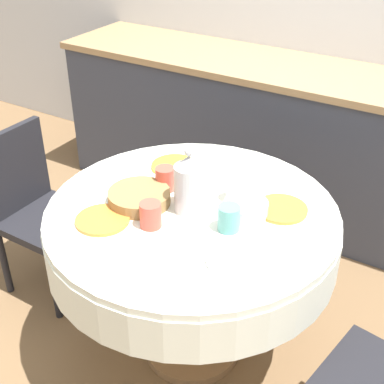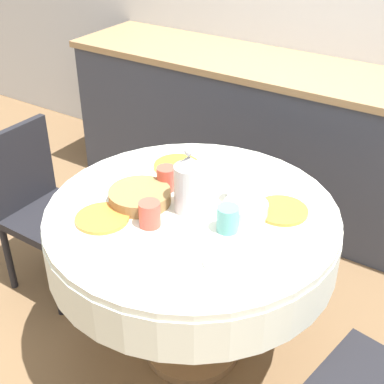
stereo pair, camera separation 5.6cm
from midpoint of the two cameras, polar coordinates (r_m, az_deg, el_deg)
name	(u,v)px [view 2 (the right image)]	position (r m, az deg, el deg)	size (l,w,h in m)	color
ground_plane	(192,348)	(2.60, 0.64, -16.27)	(12.00, 12.00, 0.00)	brown
kitchen_counter	(314,149)	(3.29, 13.35, 4.52)	(3.24, 0.64, 0.94)	#383D4C
dining_table	(192,236)	(2.16, 0.75, -4.75)	(1.16, 1.16, 0.78)	olive
chair_right	(40,202)	(2.78, -15.36, -1.06)	(0.40, 0.40, 0.86)	black
plate_near_left	(102,218)	(2.05, -8.77, -2.79)	(0.21, 0.21, 0.01)	orange
cup_near_left	(150,214)	(1.97, -3.73, -2.38)	(0.08, 0.08, 0.10)	#CC4C3D
plate_near_right	(232,260)	(1.83, 5.21, -7.22)	(0.21, 0.21, 0.01)	white
cup_near_right	(228,219)	(1.95, 4.66, -2.88)	(0.08, 0.08, 0.10)	#5BA39E
plate_far_left	(177,166)	(2.37, -0.93, 2.83)	(0.21, 0.21, 0.01)	yellow
cup_far_left	(166,178)	(2.19, -2.01, 1.48)	(0.08, 0.08, 0.10)	#CC4C3D
plate_far_right	(282,210)	(2.10, 10.28, -1.96)	(0.21, 0.21, 0.01)	orange
cup_far_right	(237,190)	(2.12, 5.58, 0.18)	(0.08, 0.08, 0.10)	white
coffee_carafe	(189,184)	(2.02, 0.45, 0.86)	(0.11, 0.11, 0.27)	#B2B2B7
bread_basket	(140,196)	(2.12, -4.84, -0.47)	(0.25, 0.25, 0.05)	olive
fruit_bowl	(246,210)	(2.04, 6.53, -1.88)	(0.17, 0.17, 0.06)	silver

